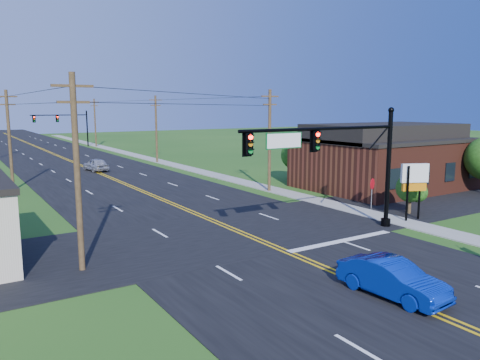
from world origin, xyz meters
TOP-DOWN VIEW (x-y plane):
  - ground at (0.00, 0.00)m, footprint 260.00×260.00m
  - road_main at (0.00, 50.00)m, footprint 16.00×220.00m
  - road_cross at (0.00, 12.00)m, footprint 70.00×10.00m
  - sidewalk at (10.50, 40.00)m, footprint 2.00×160.00m
  - signal_mast_main at (4.34, 8.00)m, footprint 11.30×0.60m
  - signal_mast_far at (4.44, 80.00)m, footprint 10.98×0.60m
  - brick_building at (20.00, 18.00)m, footprint 14.20×11.20m
  - utility_pole_left_a at (-9.50, 10.00)m, footprint 1.80×0.28m
  - utility_pole_left_b at (-9.50, 35.00)m, footprint 1.80×0.28m
  - utility_pole_right_a at (9.80, 22.00)m, footprint 1.80×0.28m
  - utility_pole_right_b at (9.80, 48.00)m, footprint 1.80×0.28m
  - utility_pole_right_c at (9.80, 78.00)m, footprint 1.80×0.28m
  - tree_right_back at (16.00, 26.00)m, footprint 3.00×3.00m
  - shrub_corner at (13.00, 9.50)m, footprint 2.00×2.00m
  - blue_car at (0.13, 0.28)m, footprint 1.93×4.61m
  - distant_car at (0.37, 43.73)m, footprint 2.32×4.59m
  - stop_sign at (11.89, 11.98)m, footprint 0.78×0.34m
  - pylon_sign at (11.50, 8.08)m, footprint 1.81×0.97m

SIDE VIEW (x-z plane):
  - ground at x=0.00m, z-range 0.00..0.00m
  - road_main at x=0.00m, z-range 0.00..0.04m
  - road_cross at x=0.00m, z-range 0.00..0.04m
  - sidewalk at x=10.50m, z-range 0.00..0.08m
  - blue_car at x=0.13m, z-range 0.00..1.48m
  - distant_car at x=0.37m, z-range 0.00..1.50m
  - stop_sign at x=11.89m, z-range 0.51..2.83m
  - shrub_corner at x=13.00m, z-range 0.42..3.28m
  - brick_building at x=20.00m, z-range 0.00..4.70m
  - tree_right_back at x=16.00m, z-range 0.55..4.65m
  - pylon_sign at x=11.50m, z-range 0.88..4.70m
  - signal_mast_far at x=4.44m, z-range 0.81..8.29m
  - utility_pole_left_a at x=-9.50m, z-range 0.22..9.22m
  - utility_pole_left_b at x=-9.50m, z-range 0.22..9.22m
  - utility_pole_right_a at x=9.80m, z-range 0.22..9.22m
  - utility_pole_right_b at x=9.80m, z-range 0.22..9.22m
  - utility_pole_right_c at x=9.80m, z-range 0.22..9.22m
  - signal_mast_main at x=4.34m, z-range 1.01..8.49m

